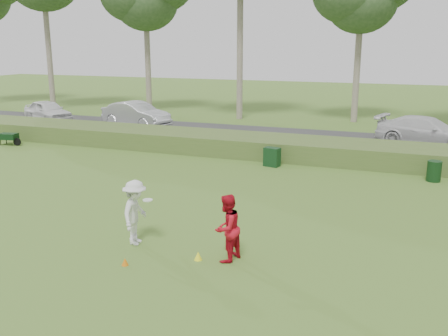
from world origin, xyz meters
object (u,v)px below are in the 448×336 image
at_px(utility_cabinet, 272,157).
at_px(trash_bin, 434,171).
at_px(cone_orange, 125,262).
at_px(car_right, 427,131).
at_px(cone_yellow, 198,256).
at_px(player_red, 227,228).
at_px(car_left, 48,111).
at_px(player_white, 135,212).
at_px(car_mid, 136,114).

bearing_deg(utility_cabinet, trash_bin, 11.10).
relative_size(cone_orange, car_right, 0.04).
bearing_deg(utility_cabinet, cone_orange, -81.49).
height_order(cone_orange, cone_yellow, cone_yellow).
bearing_deg(player_red, cone_orange, -47.22).
height_order(cone_yellow, car_left, car_left).
bearing_deg(player_red, trash_bin, 168.11).
bearing_deg(utility_cabinet, player_red, -69.01).
bearing_deg(car_left, player_white, -112.12).
height_order(cone_orange, car_left, car_left).
relative_size(car_mid, car_right, 0.92).
bearing_deg(player_red, player_white, -77.75).
distance_m(cone_yellow, car_mid, 21.32).
bearing_deg(car_right, cone_orange, 172.93).
bearing_deg(car_mid, car_left, 107.41).
xyz_separation_m(utility_cabinet, car_left, (-17.98, 6.75, 0.37)).
relative_size(player_white, trash_bin, 2.17).
xyz_separation_m(player_red, utility_cabinet, (-1.60, 10.11, -0.45)).
xyz_separation_m(player_red, car_mid, (-12.80, 17.29, -0.02)).
relative_size(cone_yellow, car_right, 0.04).
xyz_separation_m(cone_orange, utility_cabinet, (0.69, 11.29, 0.33)).
relative_size(player_red, utility_cabinet, 2.05).
bearing_deg(trash_bin, cone_yellow, -119.72).
bearing_deg(cone_yellow, trash_bin, 60.28).
distance_m(trash_bin, car_mid, 19.39).
xyz_separation_m(player_red, car_left, (-19.58, 16.86, -0.08)).
relative_size(player_white, car_right, 0.34).
bearing_deg(car_left, cone_orange, -113.57).
height_order(player_red, cone_orange, player_red).
distance_m(player_red, car_mid, 21.51).
bearing_deg(car_right, car_left, 105.32).
height_order(cone_yellow, car_mid, car_mid).
height_order(cone_yellow, utility_cabinet, utility_cabinet).
height_order(player_white, car_left, player_white).
height_order(player_white, utility_cabinet, player_white).
xyz_separation_m(car_left, car_right, (24.53, 0.42, 0.03)).
distance_m(cone_orange, trash_bin, 13.44).
relative_size(utility_cabinet, car_right, 0.16).
xyz_separation_m(player_white, car_left, (-16.84, 16.71, -0.11)).
bearing_deg(car_left, utility_cabinet, -87.93).
bearing_deg(car_right, player_red, 178.34).
height_order(player_red, trash_bin, player_red).
xyz_separation_m(trash_bin, car_left, (-24.74, 6.86, 0.38)).
bearing_deg(cone_yellow, player_red, 19.60).
distance_m(cone_yellow, car_left, 25.49).
bearing_deg(trash_bin, player_white, -128.70).
bearing_deg(cone_orange, utility_cabinet, 86.51).
relative_size(utility_cabinet, car_mid, 0.18).
bearing_deg(player_white, cone_orange, -169.60).
height_order(cone_orange, utility_cabinet, utility_cabinet).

